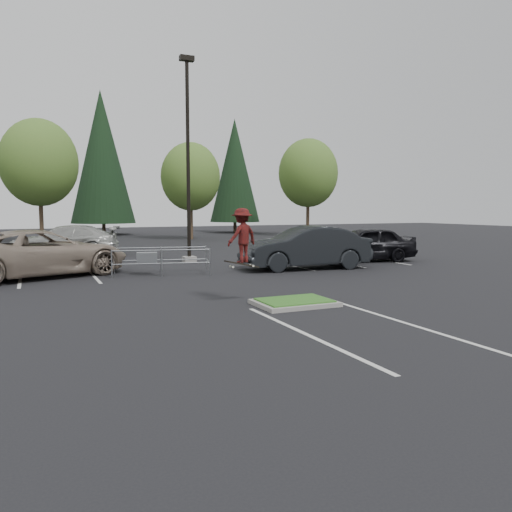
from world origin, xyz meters
name	(u,v)px	position (x,y,z in m)	size (l,w,h in m)	color
ground	(294,305)	(0.00, 0.00, 0.00)	(120.00, 120.00, 0.00)	black
grass_median	(294,302)	(0.00, 0.00, 0.08)	(2.20, 1.60, 0.16)	gray
stall_lines	(188,280)	(-1.35, 6.02, 0.00)	(22.62, 17.60, 0.01)	silver
light_pole	(188,171)	(0.50, 12.00, 4.56)	(0.70, 0.60, 10.12)	gray
decid_b	(39,165)	(-6.01, 30.53, 6.04)	(5.89, 5.89, 9.64)	#38281C
decid_c	(190,179)	(5.99, 29.83, 5.25)	(5.12, 5.12, 8.38)	#38281C
decid_d	(308,175)	(17.99, 30.33, 5.91)	(5.76, 5.76, 9.43)	#38281C
conif_b	(102,157)	(0.00, 40.50, 7.85)	(6.38, 6.38, 14.50)	#38281C
conif_c	(235,171)	(14.00, 39.50, 6.85)	(5.50, 5.50, 12.50)	#38281C
cart_corral	(150,258)	(-2.32, 8.09, 0.70)	(4.12, 2.19, 1.11)	gray
skateboarder	(242,236)	(-1.20, 1.00, 1.94)	(1.16, 0.91, 1.75)	black
car_l_tan	(39,253)	(-6.50, 9.25, 0.95)	(3.14, 6.81, 1.89)	gray
car_r_charc	(305,248)	(4.50, 7.26, 0.96)	(2.03, 5.83, 1.92)	black
car_r_black	(365,244)	(8.94, 8.81, 0.89)	(2.10, 5.22, 1.78)	black
car_far_silver	(65,241)	(-5.00, 18.00, 0.88)	(2.47, 6.06, 1.76)	#ABACA6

